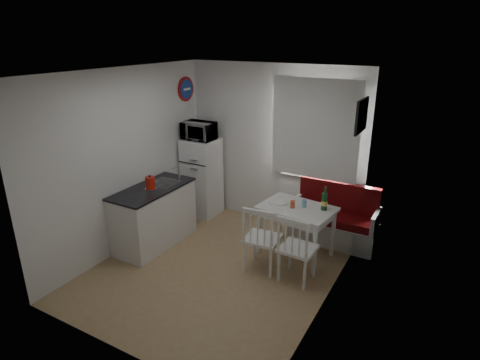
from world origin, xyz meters
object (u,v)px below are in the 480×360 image
object	(u,v)px
kitchen_counter	(154,215)
chair_left	(259,233)
bench	(334,223)
fridge	(202,177)
chair_right	(295,243)
dining_table	(297,213)
microwave	(199,131)
kettle	(150,183)
wine_bottle	(325,198)

from	to	relation	value
kitchen_counter	chair_left	world-z (taller)	kitchen_counter
bench	fridge	xyz separation A→B (m)	(-2.33, -0.11, 0.38)
chair_left	chair_right	size ratio (longest dim) A/B	1.02
chair_right	fridge	distance (m)	2.52
dining_table	microwave	xyz separation A→B (m)	(-1.96, 0.48, 0.84)
kettle	wine_bottle	size ratio (longest dim) A/B	0.64
fridge	kitchen_counter	bearing A→B (deg)	-90.90
chair_left	microwave	size ratio (longest dim) A/B	0.97
kettle	fridge	bearing A→B (deg)	91.29
chair_left	wine_bottle	bearing A→B (deg)	46.13
fridge	bench	bearing A→B (deg)	2.70
kitchen_counter	wine_bottle	xyz separation A→B (m)	(2.33, 0.81, 0.46)
chair_right	dining_table	bearing A→B (deg)	113.02
kitchen_counter	dining_table	distance (m)	2.12
microwave	wine_bottle	bearing A→B (deg)	-9.39
fridge	kettle	distance (m)	1.37
chair_right	wine_bottle	distance (m)	0.84
dining_table	wine_bottle	world-z (taller)	wine_bottle
chair_left	microwave	distance (m)	2.26
bench	fridge	world-z (taller)	fridge
dining_table	wine_bottle	xyz separation A→B (m)	(0.35, 0.10, 0.25)
chair_left	bench	bearing A→B (deg)	59.09
dining_table	chair_right	xyz separation A→B (m)	(0.25, -0.67, -0.09)
wine_bottle	fridge	bearing A→B (deg)	169.40
dining_table	chair_right	size ratio (longest dim) A/B	2.15
bench	wine_bottle	size ratio (longest dim) A/B	3.75
microwave	fridge	bearing A→B (deg)	90.00
microwave	kettle	bearing A→B (deg)	-88.66
dining_table	kitchen_counter	bearing A→B (deg)	-153.11
bench	microwave	size ratio (longest dim) A/B	2.43
microwave	kettle	xyz separation A→B (m)	(0.03, -1.28, -0.49)
dining_table	chair_left	world-z (taller)	chair_left
bench	chair_right	world-z (taller)	chair_right
kitchen_counter	chair_left	size ratio (longest dim) A/B	2.60
chair_right	wine_bottle	size ratio (longest dim) A/B	1.46
kitchen_counter	microwave	size ratio (longest dim) A/B	2.51
chair_left	chair_right	bearing A→B (deg)	-5.61
dining_table	chair_right	world-z (taller)	chair_right
chair_left	chair_right	world-z (taller)	chair_left
fridge	wine_bottle	bearing A→B (deg)	-10.60
dining_table	kettle	bearing A→B (deg)	-150.48
chair_left	wine_bottle	world-z (taller)	wine_bottle
bench	chair_left	size ratio (longest dim) A/B	2.51
chair_left	kitchen_counter	bearing A→B (deg)	175.60
bench	dining_table	world-z (taller)	bench
chair_left	wine_bottle	size ratio (longest dim) A/B	1.49
kitchen_counter	chair_right	world-z (taller)	kitchen_counter
chair_right	bench	bearing A→B (deg)	87.51
microwave	wine_bottle	size ratio (longest dim) A/B	1.54
dining_table	microwave	distance (m)	2.19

